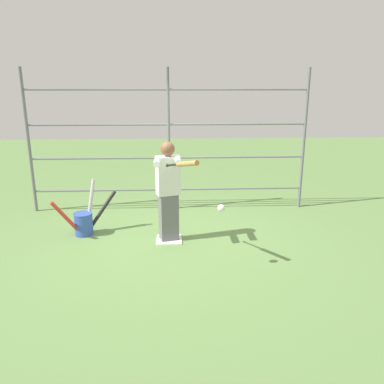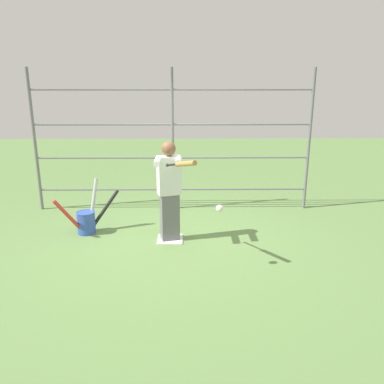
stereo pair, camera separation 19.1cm
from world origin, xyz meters
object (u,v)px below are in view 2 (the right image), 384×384
Objects in this scene: baseball_bat_swinging at (183,164)px; bat_bucket at (87,220)px; softball_in_flight at (220,208)px; batter at (169,189)px.

baseball_bat_swinging is 2.34m from bat_bucket.
baseball_bat_swinging is 0.74m from softball_in_flight.
softball_in_flight is at bearing 161.97° from baseball_bat_swinging.
bat_bucket is at bearing -13.27° from batter.
baseball_bat_swinging is 8.07× the size of softball_in_flight.
bat_bucket is at bearing -32.57° from softball_in_flight.
softball_in_flight is at bearing 147.43° from bat_bucket.
batter reaches higher than baseball_bat_swinging.
bat_bucket is (2.09, -1.34, -0.64)m from softball_in_flight.
baseball_bat_swinging is (-0.23, 0.85, 0.57)m from batter.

